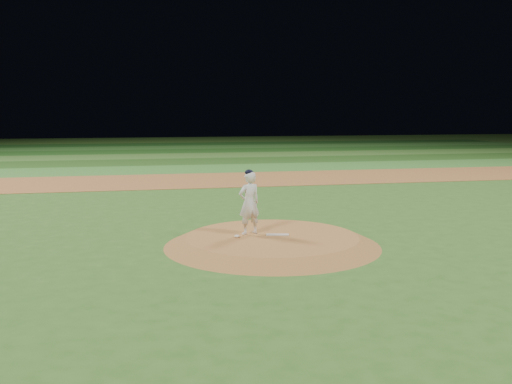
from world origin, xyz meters
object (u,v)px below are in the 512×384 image
(pitchers_mound, at_px, (272,241))
(pitching_rubber, at_px, (277,235))
(pitcher_on_mound, at_px, (249,202))
(rosin_bag, at_px, (237,236))

(pitchers_mound, bearing_deg, pitching_rubber, 16.35)
(pitching_rubber, xyz_separation_m, pitcher_on_mound, (-0.68, 0.29, 0.81))
(pitchers_mound, distance_m, pitching_rubber, 0.21)
(pitcher_on_mound, bearing_deg, rosin_bag, -138.01)
(pitching_rubber, bearing_deg, pitcher_on_mound, 169.21)
(rosin_bag, bearing_deg, pitching_rubber, 2.87)
(pitching_rubber, height_order, pitcher_on_mound, pitcher_on_mound)
(pitching_rubber, bearing_deg, pitchers_mound, -151.02)
(pitching_rubber, relative_size, pitcher_on_mound, 0.35)
(pitchers_mound, bearing_deg, rosin_bag, -179.39)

